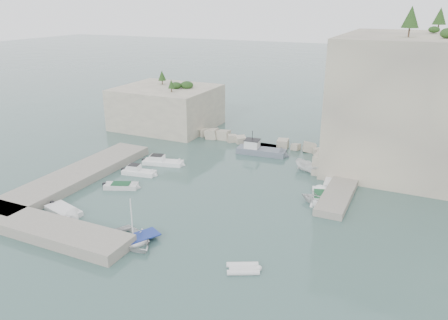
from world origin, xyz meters
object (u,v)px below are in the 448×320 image
at_px(motorboat_c, 121,188).
at_px(tender_east_c, 332,183).
at_px(work_boat, 261,154).
at_px(motorboat_e, 64,213).
at_px(motorboat_b, 139,174).
at_px(tender_east_a, 314,203).
at_px(tender_east_b, 320,198).
at_px(motorboat_a, 163,164).
at_px(rowboat, 134,243).
at_px(tender_east_d, 309,172).
at_px(inflatable_dinghy, 243,270).

height_order(motorboat_c, tender_east_c, same).
bearing_deg(work_boat, motorboat_e, -119.38).
xyz_separation_m(motorboat_b, motorboat_e, (-0.74, -12.39, 0.00)).
distance_m(tender_east_a, tender_east_b, 1.42).
distance_m(tender_east_b, tender_east_c, 5.09).
distance_m(motorboat_a, tender_east_b, 22.06).
height_order(motorboat_a, rowboat, motorboat_a).
distance_m(motorboat_a, tender_east_c, 22.47).
xyz_separation_m(tender_east_b, tender_east_d, (-3.18, 7.43, 0.00)).
bearing_deg(tender_east_b, motorboat_e, 107.56).
bearing_deg(rowboat, tender_east_c, -3.11).
relative_size(motorboat_a, rowboat, 1.12).
relative_size(tender_east_b, work_boat, 0.63).
relative_size(motorboat_e, tender_east_c, 0.97).
relative_size(tender_east_a, tender_east_c, 0.61).
bearing_deg(tender_east_d, motorboat_c, 148.65).
relative_size(inflatable_dinghy, work_boat, 0.38).
xyz_separation_m(motorboat_e, tender_east_d, (20.32, 22.47, 0.00)).
relative_size(motorboat_a, inflatable_dinghy, 2.04).
xyz_separation_m(motorboat_a, inflatable_dinghy, (19.54, -18.39, 0.00)).
xyz_separation_m(tender_east_a, tender_east_b, (0.35, 1.38, 0.00)).
height_order(rowboat, tender_east_b, rowboat).
bearing_deg(motorboat_c, motorboat_b, 75.22).
xyz_separation_m(tender_east_a, tender_east_d, (-2.83, 8.81, 0.00)).
xyz_separation_m(motorboat_a, tender_east_a, (21.64, -3.16, 0.00)).
xyz_separation_m(motorboat_b, rowboat, (9.57, -14.27, 0.00)).
relative_size(motorboat_c, inflatable_dinghy, 1.47).
bearing_deg(inflatable_dinghy, motorboat_e, 149.19).
relative_size(motorboat_c, tender_east_b, 0.87).
xyz_separation_m(rowboat, tender_east_d, (10.01, 24.36, 0.00)).
relative_size(motorboat_b, rowboat, 0.89).
bearing_deg(rowboat, tender_east_d, 5.94).
height_order(motorboat_a, tender_east_a, tender_east_a).
bearing_deg(motorboat_a, tender_east_c, -5.44).
bearing_deg(tender_east_d, tender_east_c, -103.40).
bearing_deg(tender_east_b, work_boat, 29.68).
height_order(motorboat_b, work_boat, work_boat).
bearing_deg(tender_east_c, inflatable_dinghy, 167.42).
height_order(motorboat_c, work_boat, work_boat).
relative_size(motorboat_e, work_boat, 0.62).
bearing_deg(work_boat, tender_east_b, -50.04).
height_order(motorboat_a, tender_east_b, motorboat_a).
distance_m(motorboat_b, motorboat_e, 12.41).
distance_m(motorboat_b, rowboat, 17.18).
relative_size(motorboat_b, motorboat_e, 0.99).
distance_m(motorboat_b, tender_east_d, 22.03).
bearing_deg(motorboat_e, tender_east_a, 46.20).
distance_m(motorboat_e, motorboat_a, 16.89).
relative_size(motorboat_e, motorboat_c, 1.11).
distance_m(motorboat_b, motorboat_a, 4.51).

